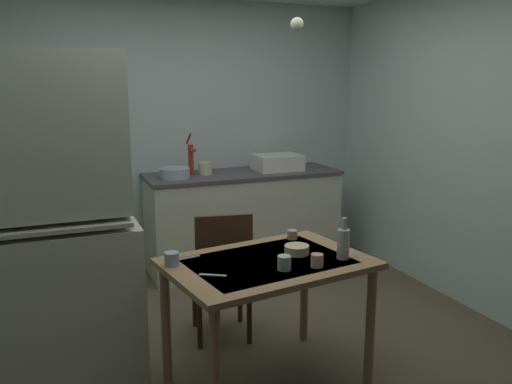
% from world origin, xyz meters
% --- Properties ---
extents(ground_plane, '(4.84, 4.84, 0.00)m').
position_xyz_m(ground_plane, '(0.00, 0.00, 0.00)').
color(ground_plane, brown).
extents(wall_back, '(3.77, 0.10, 2.52)m').
position_xyz_m(wall_back, '(0.00, 1.97, 1.26)').
color(wall_back, silver).
rests_on(wall_back, ground).
extents(wall_right, '(0.10, 3.94, 2.52)m').
position_xyz_m(wall_right, '(1.89, 0.00, 1.26)').
color(wall_right, silver).
rests_on(wall_right, ground).
extents(hutch_cabinet, '(1.07, 0.57, 1.94)m').
position_xyz_m(hutch_cabinet, '(-1.28, 0.10, 0.91)').
color(hutch_cabinet, beige).
rests_on(hutch_cabinet, ground).
extents(counter_cabinet, '(1.84, 0.64, 0.93)m').
position_xyz_m(counter_cabinet, '(0.51, 1.60, 0.47)').
color(counter_cabinet, beige).
rests_on(counter_cabinet, ground).
extents(sink_basin, '(0.44, 0.34, 0.15)m').
position_xyz_m(sink_basin, '(0.86, 1.60, 1.01)').
color(sink_basin, white).
rests_on(sink_basin, counter_cabinet).
extents(hand_pump, '(0.05, 0.27, 0.39)m').
position_xyz_m(hand_pump, '(0.02, 1.65, 1.10)').
color(hand_pump, maroon).
rests_on(hand_pump, counter_cabinet).
extents(mixing_bowl_counter, '(0.27, 0.27, 0.09)m').
position_xyz_m(mixing_bowl_counter, '(-0.16, 1.55, 0.97)').
color(mixing_bowl_counter, '#9EB2C6').
rests_on(mixing_bowl_counter, counter_cabinet).
extents(stoneware_crock, '(0.13, 0.13, 0.11)m').
position_xyz_m(stoneware_crock, '(0.14, 1.62, 0.99)').
color(stoneware_crock, beige).
rests_on(stoneware_crock, counter_cabinet).
extents(dining_table, '(1.24, 0.94, 0.77)m').
position_xyz_m(dining_table, '(-0.09, -0.37, 0.67)').
color(dining_table, '#A17F54').
rests_on(dining_table, ground).
extents(chair_far_side, '(0.46, 0.46, 0.93)m').
position_xyz_m(chair_far_side, '(-0.16, 0.25, 0.49)').
color(chair_far_side, '#352517').
rests_on(chair_far_side, ground).
extents(serving_bowl_wide, '(0.15, 0.15, 0.05)m').
position_xyz_m(serving_bowl_wide, '(0.12, -0.32, 0.80)').
color(serving_bowl_wide, beige).
rests_on(serving_bowl_wide, dining_table).
extents(teacup_cream, '(0.07, 0.07, 0.06)m').
position_xyz_m(teacup_cream, '(0.23, -0.04, 0.80)').
color(teacup_cream, tan).
rests_on(teacup_cream, dining_table).
extents(teacup_mint, '(0.07, 0.07, 0.07)m').
position_xyz_m(teacup_mint, '(0.12, -0.56, 0.81)').
color(teacup_mint, tan).
rests_on(teacup_mint, dining_table).
extents(mug_dark, '(0.07, 0.07, 0.08)m').
position_xyz_m(mug_dark, '(-0.06, -0.54, 0.81)').
color(mug_dark, '#ADD1C1').
rests_on(mug_dark, dining_table).
extents(mug_tall, '(0.08, 0.08, 0.08)m').
position_xyz_m(mug_tall, '(-0.61, -0.24, 0.81)').
color(mug_tall, '#9EB2C6').
rests_on(mug_tall, dining_table).
extents(glass_bottle, '(0.07, 0.07, 0.24)m').
position_xyz_m(glass_bottle, '(0.33, -0.50, 0.87)').
color(glass_bottle, '#B7BCC1').
rests_on(glass_bottle, dining_table).
extents(table_knife, '(0.18, 0.05, 0.00)m').
position_xyz_m(table_knife, '(-0.51, -0.16, 0.77)').
color(table_knife, silver).
rests_on(table_knife, dining_table).
extents(teaspoon_near_bowl, '(0.14, 0.09, 0.00)m').
position_xyz_m(teaspoon_near_bowl, '(-0.45, -0.47, 0.77)').
color(teaspoon_near_bowl, beige).
rests_on(teaspoon_near_bowl, dining_table).
extents(pendant_bulb, '(0.08, 0.08, 0.08)m').
position_xyz_m(pendant_bulb, '(0.24, -0.04, 2.11)').
color(pendant_bulb, '#F9EFCC').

